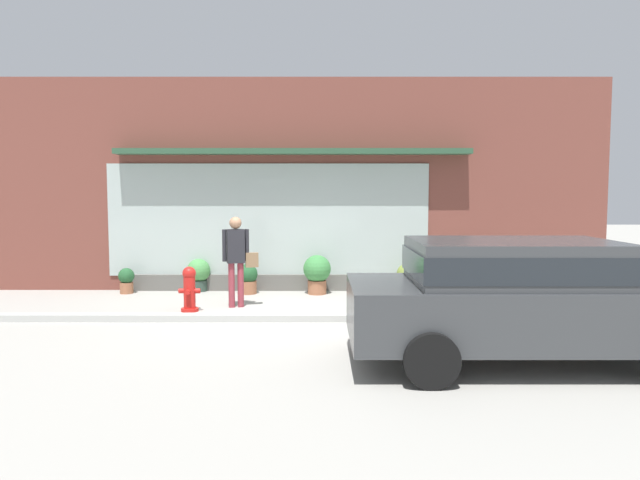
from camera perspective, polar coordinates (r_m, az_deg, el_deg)
ground_plane at (r=10.42m, az=-3.05°, el=-7.56°), size 60.00×60.00×0.00m
curb_strip at (r=10.21m, az=-3.11°, el=-7.46°), size 14.00×0.24×0.12m
storefront at (r=13.37m, az=-2.37°, el=5.11°), size 14.00×0.81×4.72m
fire_hydrant at (r=11.21m, az=-12.26°, el=-4.61°), size 0.40×0.36×0.83m
pedestrian_with_handbag at (r=11.37m, az=-7.80°, el=-1.36°), size 0.68×0.27×1.73m
parked_car_dark_gray at (r=7.96m, az=19.23°, el=-4.96°), size 4.59×2.08×1.59m
potted_plant_by_entrance at (r=12.78m, az=-0.07°, el=-3.12°), size 0.60×0.60×0.85m
potted_plant_trailing_edge at (r=13.50m, az=14.86°, el=-2.50°), size 0.41×0.41×1.17m
potted_plant_window_left at (r=12.94m, az=-6.78°, el=-3.67°), size 0.44×0.44×0.65m
potted_plant_window_right at (r=13.45m, az=-11.41°, el=-3.18°), size 0.52×0.52×0.72m
potted_plant_corner_tall at (r=13.55m, az=-17.94°, el=-3.66°), size 0.34×0.34×0.56m
potted_plant_window_center at (r=12.95m, az=8.52°, el=-3.66°), size 0.41×0.41×0.66m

